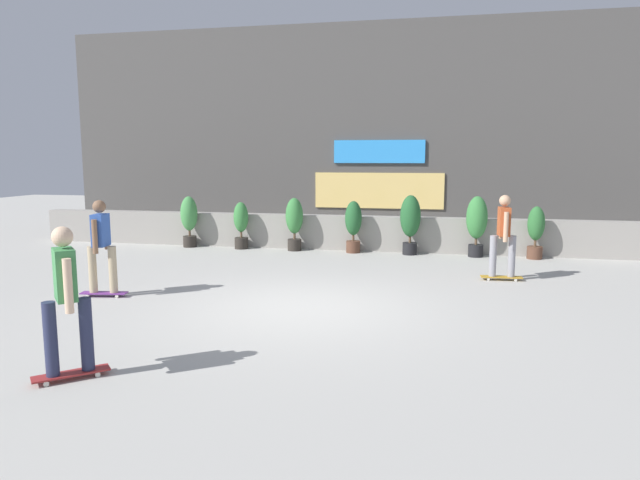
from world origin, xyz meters
name	(u,v)px	position (x,y,z in m)	size (l,w,h in m)	color
ground_plane	(301,308)	(0.00, 0.00, 0.00)	(48.00, 48.00, 0.00)	#B2AFA8
planter_wall	(355,233)	(0.00, 6.00, 0.45)	(18.00, 0.40, 0.90)	gray
building_backdrop	(374,132)	(0.00, 10.00, 3.25)	(20.00, 2.08, 6.50)	#4C4947
potted_plant_0	(189,218)	(-4.49, 5.55, 0.79)	(0.45, 0.45, 1.38)	#2D2823
potted_plant_1	(241,223)	(-3.01, 5.55, 0.68)	(0.39, 0.39, 1.25)	#2D2823
potted_plant_2	(294,221)	(-1.54, 5.55, 0.79)	(0.46, 0.46, 1.38)	#2D2823
potted_plant_3	(353,224)	(0.02, 5.55, 0.74)	(0.43, 0.43, 1.32)	brown
potted_plant_4	(410,220)	(1.45, 5.55, 0.87)	(0.51, 0.51, 1.49)	black
potted_plant_5	(477,222)	(3.06, 5.55, 0.87)	(0.51, 0.51, 1.49)	black
potted_plant_6	(536,230)	(4.43, 5.55, 0.69)	(0.40, 0.40, 1.27)	brown
skater_by_wall_left	(101,244)	(-3.56, 0.01, 0.94)	(0.82, 0.55, 1.70)	#72338C
skater_far_left	(66,296)	(-1.76, -3.44, 0.94)	(0.72, 0.69, 1.70)	maroon
skater_far_right	(503,233)	(3.40, 2.86, 0.94)	(0.81, 0.56, 1.70)	#BF8C26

